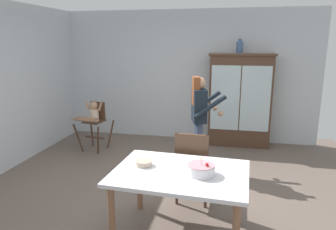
# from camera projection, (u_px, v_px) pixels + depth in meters

# --- Properties ---
(ground_plane) EXTENTS (6.24, 6.24, 0.00)m
(ground_plane) POSITION_uv_depth(u_px,v_px,m) (159.00, 192.00, 4.34)
(ground_plane) COLOR #66564C
(wall_back) EXTENTS (5.32, 0.06, 2.70)m
(wall_back) POSITION_uv_depth(u_px,v_px,m) (187.00, 76.00, 6.53)
(wall_back) COLOR silver
(wall_back) RESTS_ON ground_plane
(china_cabinet) EXTENTS (1.26, 0.48, 1.84)m
(china_cabinet) POSITION_uv_depth(u_px,v_px,m) (240.00, 100.00, 6.16)
(china_cabinet) COLOR #4C3323
(china_cabinet) RESTS_ON ground_plane
(ceramic_vase) EXTENTS (0.13, 0.13, 0.27)m
(ceramic_vase) POSITION_uv_depth(u_px,v_px,m) (240.00, 47.00, 5.94)
(ceramic_vase) COLOR #3D567F
(ceramic_vase) RESTS_ON china_cabinet
(high_chair_with_toddler) EXTENTS (0.66, 0.75, 0.95)m
(high_chair_with_toddler) POSITION_uv_depth(u_px,v_px,m) (94.00, 117.00, 5.91)
(high_chair_with_toddler) COLOR #4C3323
(high_chair_with_toddler) RESTS_ON ground_plane
(adult_person) EXTENTS (0.60, 0.58, 1.53)m
(adult_person) POSITION_uv_depth(u_px,v_px,m) (199.00, 112.00, 4.89)
(adult_person) COLOR #3D4C6B
(adult_person) RESTS_ON ground_plane
(dining_table) EXTENTS (1.44, 1.07, 0.74)m
(dining_table) POSITION_uv_depth(u_px,v_px,m) (180.00, 180.00, 3.24)
(dining_table) COLOR silver
(dining_table) RESTS_ON ground_plane
(birthday_cake) EXTENTS (0.28, 0.28, 0.19)m
(birthday_cake) POSITION_uv_depth(u_px,v_px,m) (201.00, 169.00, 3.13)
(birthday_cake) COLOR white
(birthday_cake) RESTS_ON dining_table
(serving_bowl) EXTENTS (0.18, 0.18, 0.05)m
(serving_bowl) POSITION_uv_depth(u_px,v_px,m) (144.00, 163.00, 3.37)
(serving_bowl) COLOR #C6AD93
(serving_bowl) RESTS_ON dining_table
(dining_chair_far_side) EXTENTS (0.46, 0.46, 0.96)m
(dining_chair_far_side) POSITION_uv_depth(u_px,v_px,m) (193.00, 163.00, 3.94)
(dining_chair_far_side) COLOR #4C3323
(dining_chair_far_side) RESTS_ON ground_plane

